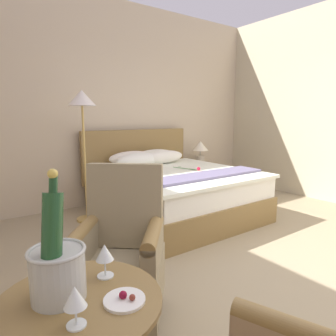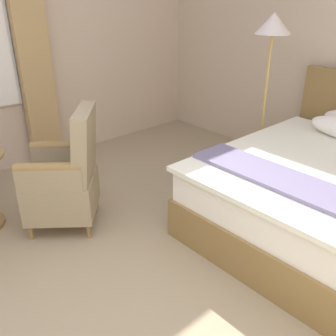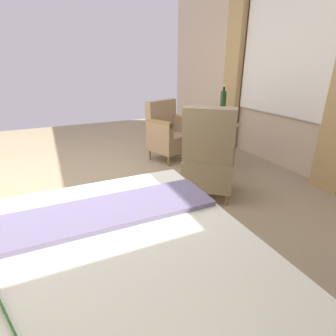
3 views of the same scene
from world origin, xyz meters
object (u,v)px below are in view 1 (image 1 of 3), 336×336
at_px(bedside_lamp, 200,148).
at_px(wine_glass_near_bucket, 75,298).
at_px(champagne_bucket, 57,265).
at_px(armchair_by_window, 121,258).
at_px(floor_lamp_brass, 82,112).
at_px(wine_glass_near_edge, 105,254).
at_px(nightstand, 200,177).
at_px(snack_plate, 125,299).
at_px(bed, 172,189).

distance_m(bedside_lamp, wine_glass_near_bucket, 4.64).
bearing_deg(champagne_bucket, wine_glass_near_bucket, -89.19).
bearing_deg(wine_glass_near_bucket, armchair_by_window, 54.62).
relative_size(floor_lamp_brass, wine_glass_near_edge, 11.31).
bearing_deg(armchair_by_window, floor_lamp_brass, 75.67).
xyz_separation_m(nightstand, champagne_bucket, (-3.38, -2.98, 0.54)).
xyz_separation_m(champagne_bucket, wine_glass_near_bucket, (0.00, -0.19, -0.04)).
bearing_deg(snack_plate, bedside_lamp, 44.66).
relative_size(champagne_bucket, wine_glass_near_bucket, 3.51).
distance_m(bed, wine_glass_near_edge, 2.94).
xyz_separation_m(snack_plate, armchair_by_window, (0.36, 0.75, -0.24)).
distance_m(bed, floor_lamp_brass, 1.58).
xyz_separation_m(nightstand, armchair_by_window, (-2.83, -2.40, 0.18)).
bearing_deg(champagne_bucket, bed, 45.51).
distance_m(wine_glass_near_bucket, armchair_by_window, 1.01).
bearing_deg(floor_lamp_brass, champagne_bucket, -112.30).
distance_m(wine_glass_near_bucket, snack_plate, 0.22).
distance_m(bedside_lamp, floor_lamp_brass, 2.42).
xyz_separation_m(champagne_bucket, wine_glass_near_edge, (0.21, 0.05, -0.03)).
relative_size(bed, armchair_by_window, 2.01).
xyz_separation_m(wine_glass_near_bucket, snack_plate, (0.20, 0.03, -0.09)).
distance_m(bed, snack_plate, 3.09).
height_order(wine_glass_near_bucket, armchair_by_window, armchair_by_window).
relative_size(floor_lamp_brass, armchair_by_window, 1.62).
height_order(bedside_lamp, champagne_bucket, champagne_bucket).
bearing_deg(floor_lamp_brass, snack_plate, -107.46).
bearing_deg(wine_glass_near_bucket, bed, 47.95).
xyz_separation_m(champagne_bucket, armchair_by_window, (0.56, 0.58, -0.37)).
bearing_deg(snack_plate, wine_glass_near_edge, 85.70).
height_order(bed, wine_glass_near_edge, bed).
height_order(floor_lamp_brass, wine_glass_near_edge, floor_lamp_brass).
relative_size(bedside_lamp, wine_glass_near_bucket, 2.71).
height_order(nightstand, floor_lamp_brass, floor_lamp_brass).
xyz_separation_m(bed, armchair_by_window, (-1.61, -1.62, 0.08)).
bearing_deg(champagne_bucket, armchair_by_window, 46.47).
xyz_separation_m(nightstand, wine_glass_near_edge, (-3.17, -2.93, 0.51)).
xyz_separation_m(wine_glass_near_bucket, wine_glass_near_edge, (0.21, 0.24, 0.00)).
height_order(bedside_lamp, snack_plate, bedside_lamp).
relative_size(wine_glass_near_edge, armchair_by_window, 0.14).
xyz_separation_m(nightstand, wine_glass_near_bucket, (-3.38, -3.17, 0.51)).
distance_m(champagne_bucket, snack_plate, 0.29).
bearing_deg(bed, champagne_bucket, -134.49).
relative_size(wine_glass_near_bucket, snack_plate, 0.90).
xyz_separation_m(bedside_lamp, floor_lamp_brass, (-2.31, -0.35, 0.63)).
relative_size(bed, snack_plate, 13.05).
distance_m(champagne_bucket, wine_glass_near_edge, 0.22).
xyz_separation_m(wine_glass_near_bucket, armchair_by_window, (0.55, 0.78, -0.33)).
distance_m(bed, champagne_bucket, 3.12).
bearing_deg(bed, wine_glass_near_bucket, -132.05).
height_order(snack_plate, armchair_by_window, armchair_by_window).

